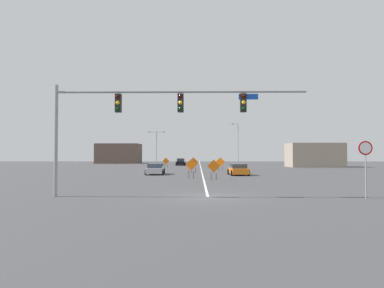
# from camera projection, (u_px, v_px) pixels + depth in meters

# --- Properties ---
(ground) EXTENTS (199.50, 199.50, 0.00)m
(ground) POSITION_uv_depth(u_px,v_px,m) (208.00, 197.00, 19.85)
(ground) COLOR #444447
(road_centre_stripe) EXTENTS (0.16, 110.83, 0.01)m
(road_centre_stripe) POSITION_uv_depth(u_px,v_px,m) (200.00, 166.00, 75.24)
(road_centre_stripe) COLOR white
(road_centre_stripe) RESTS_ON ground
(traffic_signal_assembly) EXTENTS (14.36, 0.44, 6.38)m
(traffic_signal_assembly) POSITION_uv_depth(u_px,v_px,m) (149.00, 109.00, 20.04)
(traffic_signal_assembly) COLOR gray
(traffic_signal_assembly) RESTS_ON ground
(stop_sign) EXTENTS (0.76, 0.07, 3.12)m
(stop_sign) POSITION_uv_depth(u_px,v_px,m) (366.00, 158.00, 18.89)
(stop_sign) COLOR gray
(stop_sign) RESTS_ON ground
(street_lamp_mid_right) EXTENTS (1.54, 0.24, 9.53)m
(street_lamp_mid_right) POSITION_uv_depth(u_px,v_px,m) (238.00, 142.00, 80.71)
(street_lamp_mid_right) COLOR gray
(street_lamp_mid_right) RESTS_ON ground
(street_lamp_near_left) EXTENTS (3.71, 0.24, 7.64)m
(street_lamp_near_left) POSITION_uv_depth(u_px,v_px,m) (157.00, 145.00, 79.93)
(street_lamp_near_left) COLOR gray
(street_lamp_near_left) RESTS_ON ground
(construction_sign_left_shoulder) EXTENTS (1.33, 0.36, 1.99)m
(construction_sign_left_shoulder) POSITION_uv_depth(u_px,v_px,m) (220.00, 162.00, 50.33)
(construction_sign_left_shoulder) COLOR orange
(construction_sign_left_shoulder) RESTS_ON ground
(construction_sign_right_shoulder) EXTENTS (1.25, 0.22, 1.92)m
(construction_sign_right_shoulder) POSITION_uv_depth(u_px,v_px,m) (214.00, 167.00, 33.24)
(construction_sign_right_shoulder) COLOR orange
(construction_sign_right_shoulder) RESTS_ON ground
(construction_sign_left_lane) EXTENTS (1.18, 0.22, 1.84)m
(construction_sign_left_lane) POSITION_uv_depth(u_px,v_px,m) (166.00, 162.00, 60.99)
(construction_sign_left_lane) COLOR orange
(construction_sign_left_lane) RESTS_ON ground
(construction_sign_right_lane) EXTENTS (1.32, 0.15, 2.01)m
(construction_sign_right_lane) POSITION_uv_depth(u_px,v_px,m) (193.00, 163.00, 46.29)
(construction_sign_right_lane) COLOR orange
(construction_sign_right_lane) RESTS_ON ground
(construction_sign_median_far) EXTENTS (1.16, 0.15, 1.95)m
(construction_sign_median_far) POSITION_uv_depth(u_px,v_px,m) (191.00, 166.00, 34.94)
(construction_sign_median_far) COLOR orange
(construction_sign_median_far) RESTS_ON ground
(car_black_far) EXTENTS (2.09, 3.90, 1.52)m
(car_black_far) POSITION_uv_depth(u_px,v_px,m) (181.00, 162.00, 75.61)
(car_black_far) COLOR black
(car_black_far) RESTS_ON ground
(car_silver_mid) EXTENTS (2.27, 4.64, 1.29)m
(car_silver_mid) POSITION_uv_depth(u_px,v_px,m) (155.00, 169.00, 42.23)
(car_silver_mid) COLOR #B7BABF
(car_silver_mid) RESTS_ON ground
(car_orange_distant) EXTENTS (2.25, 4.05, 1.30)m
(car_orange_distant) POSITION_uv_depth(u_px,v_px,m) (238.00, 170.00, 40.60)
(car_orange_distant) COLOR orange
(car_orange_distant) RESTS_ON ground
(roadside_building_east) EXTENTS (9.89, 6.21, 4.53)m
(roadside_building_east) POSITION_uv_depth(u_px,v_px,m) (314.00, 155.00, 67.16)
(roadside_building_east) COLOR gray
(roadside_building_east) RESTS_ON ground
(roadside_building_west) EXTENTS (11.16, 8.45, 5.24)m
(roadside_building_west) POSITION_uv_depth(u_px,v_px,m) (119.00, 154.00, 94.66)
(roadside_building_west) COLOR brown
(roadside_building_west) RESTS_ON ground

